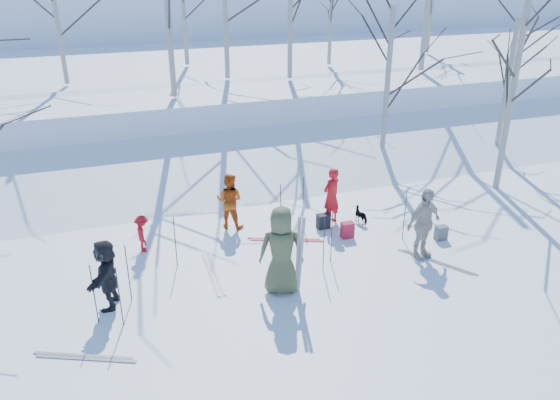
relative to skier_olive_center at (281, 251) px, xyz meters
name	(u,v)px	position (x,y,z in m)	size (l,w,h in m)	color
ground	(301,277)	(0.62, 0.38, -1.01)	(120.00, 120.00, 0.00)	white
snow_ramp	(227,168)	(0.62, 7.38, -0.86)	(70.00, 9.50, 1.40)	white
snow_plateau	(177,83)	(0.62, 17.38, -0.01)	(70.00, 18.00, 2.20)	white
far_hill	(134,18)	(0.62, 38.38, 0.99)	(90.00, 30.00, 6.00)	white
skier_olive_center	(281,251)	(0.00, 0.00, 0.00)	(0.98, 0.64, 2.01)	#485030
skier_red_north	(331,196)	(2.38, 2.73, -0.21)	(0.58, 0.38, 1.60)	red
skier_redor_behind	(229,201)	(-0.30, 3.38, -0.24)	(0.75, 0.58, 1.54)	#B9490E
skier_red_seated	(143,234)	(-2.67, 2.80, -0.52)	(0.62, 0.36, 0.96)	red
skier_cream_east	(424,224)	(3.71, 0.29, -0.10)	(1.06, 0.44, 1.80)	beige
skier_grey_west	(107,274)	(-3.59, 0.65, -0.24)	(1.43, 0.45, 1.54)	black
dog	(362,215)	(3.19, 2.43, -0.78)	(0.24, 0.53, 0.45)	black
upright_ski_left	(298,256)	(0.29, -0.23, -0.06)	(0.07, 0.02, 1.90)	silver
upright_ski_right	(301,256)	(0.35, -0.25, -0.06)	(0.07, 0.02, 1.90)	silver
ski_pair_a	(85,357)	(-4.16, -0.90, -1.00)	(1.82, 0.96, 0.02)	silver
ski_pair_b	(213,274)	(-1.28, 1.14, -1.00)	(0.24, 1.90, 0.02)	silver
ski_pair_c	(437,262)	(3.94, -0.09, -1.00)	(1.19, 1.71, 0.02)	silver
ski_pair_d	(285,240)	(0.86, 2.16, -1.00)	(1.84, 0.88, 0.02)	red
ski_pole_a	(281,207)	(0.93, 2.74, -0.34)	(0.02, 0.02, 1.34)	black
ski_pole_b	(119,296)	(-3.41, -0.12, -0.34)	(0.02, 0.02, 1.34)	black
ski_pole_c	(324,245)	(1.20, 0.47, -0.34)	(0.02, 0.02, 1.34)	black
ski_pole_d	(94,294)	(-3.87, 0.12, -0.34)	(0.02, 0.02, 1.34)	black
ski_pole_e	(175,241)	(-2.01, 1.80, -0.34)	(0.02, 0.02, 1.34)	black
ski_pole_f	(128,274)	(-3.17, 0.68, -0.34)	(0.02, 0.02, 1.34)	black
ski_pole_g	(423,227)	(3.89, 0.53, -0.34)	(0.02, 0.02, 1.34)	black
ski_pole_h	(405,215)	(3.78, 1.24, -0.34)	(0.02, 0.02, 1.34)	black
ski_pole_i	(332,237)	(1.54, 0.79, -0.34)	(0.02, 0.02, 1.34)	black
ski_pole_j	(303,200)	(1.66, 2.98, -0.34)	(0.02, 0.02, 1.34)	black
backpack_red	(347,230)	(2.45, 1.78, -0.80)	(0.32, 0.22, 0.42)	#AB1A2E
backpack_grey	(441,233)	(4.70, 0.88, -0.82)	(0.30, 0.20, 0.38)	#54565B
backpack_dark	(323,221)	(2.07, 2.48, -0.81)	(0.34, 0.24, 0.40)	black
birch_plateau_a	(183,0)	(0.89, 15.64, 3.98)	(4.50, 4.50, 5.57)	silver
birch_plateau_d	(56,15)	(-4.26, 13.14, 3.72)	(4.13, 4.13, 5.05)	silver
birch_plateau_f	(290,5)	(4.29, 11.30, 3.99)	(4.51, 4.51, 5.59)	silver
birch_plateau_i	(331,18)	(7.02, 13.55, 3.23)	(3.45, 3.45, 4.07)	silver
birch_plateau_j	(167,1)	(-0.64, 9.74, 4.35)	(5.02, 5.02, 6.32)	silver
birch_edge_b	(512,96)	(8.39, 3.28, 1.94)	(4.73, 4.73, 5.89)	silver
birch_edge_c	(506,89)	(10.43, 5.83, 1.44)	(4.02, 4.02, 4.89)	silver
birch_edge_e	(387,88)	(6.02, 6.48, 1.67)	(4.34, 4.34, 5.35)	silver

